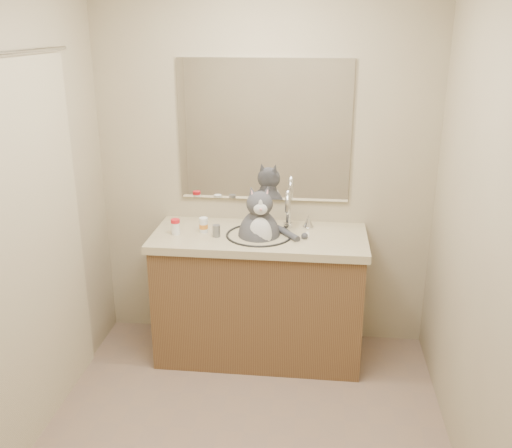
% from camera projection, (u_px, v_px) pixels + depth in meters
% --- Properties ---
extents(room, '(2.22, 2.52, 2.42)m').
position_uv_depth(room, '(237.00, 236.00, 2.54)').
color(room, '#856C5B').
rests_on(room, ground).
extents(vanity, '(1.34, 0.59, 1.12)m').
position_uv_depth(vanity, '(259.00, 293.00, 3.70)').
color(vanity, brown).
rests_on(vanity, ground).
extents(mirror, '(1.10, 0.02, 0.90)m').
position_uv_depth(mirror, '(264.00, 131.00, 3.62)').
color(mirror, white).
rests_on(mirror, room).
extents(shower_curtain, '(0.02, 1.30, 1.93)m').
position_uv_depth(shower_curtain, '(29.00, 252.00, 2.81)').
color(shower_curtain, beige).
rests_on(shower_curtain, ground).
extents(cat, '(0.42, 0.34, 0.53)m').
position_uv_depth(cat, '(259.00, 234.00, 3.54)').
color(cat, '#414146').
rests_on(cat, vanity).
extents(pill_bottle_redcap, '(0.07, 0.07, 0.10)m').
position_uv_depth(pill_bottle_redcap, '(176.00, 227.00, 3.55)').
color(pill_bottle_redcap, white).
rests_on(pill_bottle_redcap, vanity).
extents(pill_bottle_orange, '(0.07, 0.07, 0.09)m').
position_uv_depth(pill_bottle_orange, '(204.00, 225.00, 3.59)').
color(pill_bottle_orange, white).
rests_on(pill_bottle_orange, vanity).
extents(grey_canister, '(0.06, 0.06, 0.08)m').
position_uv_depth(grey_canister, '(216.00, 231.00, 3.51)').
color(grey_canister, slate).
rests_on(grey_canister, vanity).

